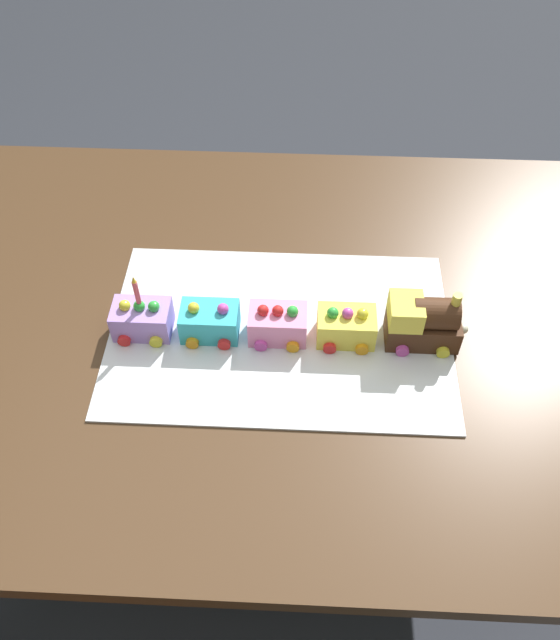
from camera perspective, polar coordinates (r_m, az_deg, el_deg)
ground_plane at (r=1.83m, az=-1.35°, el=-15.14°), size 8.00×8.00×0.00m
dining_table at (r=1.29m, az=-1.85°, el=-2.83°), size 1.40×1.00×0.74m
cake_board at (r=1.18m, az=-0.00°, el=-1.02°), size 0.60×0.40×0.00m
cake_locomotive at (r=1.16m, az=12.12°, el=-0.16°), size 0.14×0.08×0.12m
cake_car_tanker_lemon at (r=1.15m, az=5.67°, el=-0.50°), size 0.10×0.08×0.07m
cake_car_caboose_bubblegum at (r=1.15m, az=-0.19°, el=-0.30°), size 0.10×0.08×0.07m
cake_car_gondola_turquoise at (r=1.16m, az=-6.01°, el=-0.11°), size 0.10×0.08×0.07m
cake_car_hopper_lavender at (r=1.18m, az=-11.68°, el=0.11°), size 0.10×0.08×0.07m
birthday_candle at (r=1.13m, az=-12.18°, el=2.50°), size 0.01×0.01×0.06m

